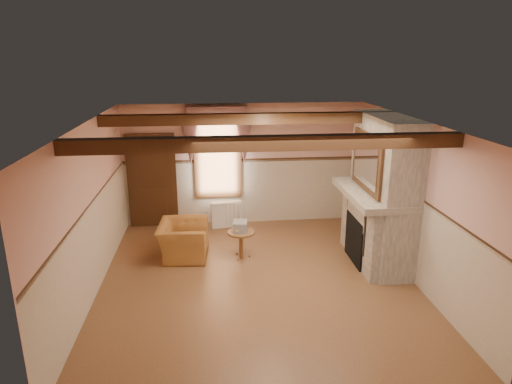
{
  "coord_description": "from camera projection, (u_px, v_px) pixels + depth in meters",
  "views": [
    {
      "loc": [
        -0.77,
        -7.23,
        3.87
      ],
      "look_at": [
        0.06,
        0.8,
        1.4
      ],
      "focal_mm": 32.0,
      "sensor_mm": 36.0,
      "label": 1
    }
  ],
  "objects": [
    {
      "name": "book_stack",
      "position": [
        240.0,
        226.0,
        8.82
      ],
      "size": [
        0.3,
        0.36,
        0.2
      ],
      "primitive_type": "cube",
      "rotation": [
        0.0,
        0.0,
        -0.15
      ],
      "color": "#B7AD8C",
      "rests_on": "side_table"
    },
    {
      "name": "chair_rail",
      "position": [
        258.0,
        200.0,
        7.65
      ],
      "size": [
        5.5,
        6.0,
        0.08
      ],
      "primitive_type": null,
      "color": "black",
      "rests_on": "wainscot"
    },
    {
      "name": "overmantel_mirror",
      "position": [
        367.0,
        162.0,
        8.28
      ],
      "size": [
        0.06,
        1.44,
        1.04
      ],
      "primitive_type": "cube",
      "color": "silver",
      "rests_on": "fireplace"
    },
    {
      "name": "ceiling",
      "position": [
        258.0,
        123.0,
        7.27
      ],
      "size": [
        5.5,
        6.0,
        0.01
      ],
      "primitive_type": "cube",
      "color": "silver",
      "rests_on": "wall_back"
    },
    {
      "name": "radiator",
      "position": [
        226.0,
        214.0,
        10.52
      ],
      "size": [
        0.72,
        0.28,
        0.6
      ],
      "primitive_type": "cube",
      "rotation": [
        0.0,
        0.0,
        0.15
      ],
      "color": "white",
      "rests_on": "floor"
    },
    {
      "name": "window",
      "position": [
        218.0,
        155.0,
        10.37
      ],
      "size": [
        1.06,
        0.08,
        2.02
      ],
      "primitive_type": "cube",
      "color": "white",
      "rests_on": "wall_back"
    },
    {
      "name": "wall_left",
      "position": [
        89.0,
        211.0,
        7.41
      ],
      "size": [
        0.02,
        6.0,
        2.8
      ],
      "primitive_type": "cube",
      "color": "#D6A194",
      "rests_on": "floor"
    },
    {
      "name": "ceiling_beam_back",
      "position": [
        251.0,
        119.0,
        8.44
      ],
      "size": [
        5.5,
        0.18,
        0.2
      ],
      "primitive_type": "cube",
      "color": "black",
      "rests_on": "ceiling"
    },
    {
      "name": "side_table",
      "position": [
        241.0,
        245.0,
        8.92
      ],
      "size": [
        0.61,
        0.61,
        0.55
      ],
      "primitive_type": "cylinder",
      "rotation": [
        0.0,
        0.0,
        0.17
      ],
      "color": "brown",
      "rests_on": "floor"
    },
    {
      "name": "candle_red",
      "position": [
        389.0,
        198.0,
        7.75
      ],
      "size": [
        0.06,
        0.06,
        0.16
      ],
      "primitive_type": "cylinder",
      "color": "#A51614",
      "rests_on": "mantel"
    },
    {
      "name": "oil_lamp",
      "position": [
        365.0,
        175.0,
        8.96
      ],
      "size": [
        0.11,
        0.11,
        0.28
      ],
      "primitive_type": "cylinder",
      "color": "gold",
      "rests_on": "mantel"
    },
    {
      "name": "jar_yellow",
      "position": [
        383.0,
        194.0,
        8.05
      ],
      "size": [
        0.06,
        0.06,
        0.12
      ],
      "primitive_type": "cylinder",
      "color": "gold",
      "rests_on": "mantel"
    },
    {
      "name": "mantel_clock",
      "position": [
        363.0,
        176.0,
        9.05
      ],
      "size": [
        0.14,
        0.24,
        0.2
      ],
      "primitive_type": "cube",
      "color": "black",
      "rests_on": "mantel"
    },
    {
      "name": "wall_front",
      "position": [
        287.0,
        296.0,
        4.82
      ],
      "size": [
        5.5,
        0.02,
        2.8
      ],
      "primitive_type": "cube",
      "color": "#D6A194",
      "rests_on": "floor"
    },
    {
      "name": "mantel",
      "position": [
        374.0,
        194.0,
        8.48
      ],
      "size": [
        1.05,
        2.05,
        0.12
      ],
      "primitive_type": "cube",
      "color": "gray",
      "rests_on": "fireplace"
    },
    {
      "name": "wainscot",
      "position": [
        257.0,
        241.0,
        7.86
      ],
      "size": [
        5.5,
        6.0,
        1.5
      ],
      "primitive_type": null,
      "color": "beige",
      "rests_on": "floor"
    },
    {
      "name": "wall_right",
      "position": [
        414.0,
        201.0,
        7.94
      ],
      "size": [
        0.02,
        6.0,
        2.8
      ],
      "primitive_type": "cube",
      "color": "#D6A194",
      "rests_on": "floor"
    },
    {
      "name": "wall_back",
      "position": [
        244.0,
        164.0,
        10.53
      ],
      "size": [
        5.5,
        0.02,
        2.8
      ],
      "primitive_type": "cube",
      "color": "#D6A194",
      "rests_on": "floor"
    },
    {
      "name": "fireplace",
      "position": [
        383.0,
        191.0,
        8.48
      ],
      "size": [
        0.85,
        2.0,
        2.8
      ],
      "primitive_type": "cube",
      "color": "gray",
      "rests_on": "floor"
    },
    {
      "name": "armchair",
      "position": [
        183.0,
        240.0,
        8.97
      ],
      "size": [
        0.99,
        1.12,
        0.69
      ],
      "primitive_type": "imported",
      "rotation": [
        0.0,
        0.0,
        1.51
      ],
      "color": "#9E662D",
      "rests_on": "floor"
    },
    {
      "name": "floor",
      "position": [
        257.0,
        281.0,
        8.08
      ],
      "size": [
        5.5,
        6.0,
        0.01
      ],
      "primitive_type": "cube",
      "color": "brown",
      "rests_on": "ground"
    },
    {
      "name": "door",
      "position": [
        152.0,
        182.0,
        10.37
      ],
      "size": [
        1.1,
        0.1,
        2.1
      ],
      "primitive_type": "cube",
      "color": "black",
      "rests_on": "floor"
    },
    {
      "name": "bowl",
      "position": [
        372.0,
        186.0,
        8.59
      ],
      "size": [
        0.38,
        0.38,
        0.09
      ],
      "primitive_type": "imported",
      "color": "brown",
      "rests_on": "mantel"
    },
    {
      "name": "window_drapes",
      "position": [
        217.0,
        129.0,
        10.11
      ],
      "size": [
        1.3,
        0.14,
        1.4
      ],
      "primitive_type": "cube",
      "color": "gray",
      "rests_on": "wall_back"
    },
    {
      "name": "ceiling_beam_front",
      "position": [
        267.0,
        143.0,
        6.15
      ],
      "size": [
        5.5,
        0.18,
        0.2
      ],
      "primitive_type": "cube",
      "color": "black",
      "rests_on": "ceiling"
    },
    {
      "name": "firebox",
      "position": [
        358.0,
        239.0,
        8.72
      ],
      "size": [
        0.2,
        0.95,
        0.9
      ],
      "primitive_type": "cube",
      "color": "black",
      "rests_on": "floor"
    }
  ]
}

